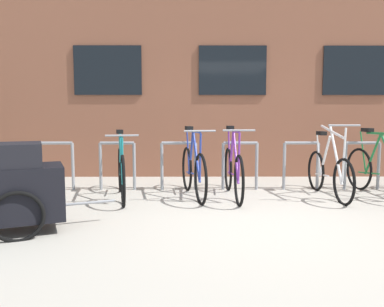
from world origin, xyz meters
TOP-DOWN VIEW (x-y plane):
  - ground_plane at (0.00, 0.00)m, footprint 42.00×42.00m
  - storefront_building at (0.00, 6.81)m, footprint 28.00×7.27m
  - bike_rack at (-0.00, 1.90)m, footprint 6.60×0.05m
  - bicycle_purple at (-0.18, 1.38)m, footprint 0.44×1.80m
  - bicycle_white at (1.26, 1.36)m, footprint 0.44×1.68m
  - bicycle_teal at (-1.83, 1.30)m, footprint 0.53×1.76m
  - bicycle_blue at (-0.77, 1.40)m, footprint 0.49×1.72m
  - bicycle_green at (2.05, 1.43)m, footprint 0.44×1.73m
  - bike_trailer at (-2.63, -0.36)m, footprint 1.46×0.90m

SIDE VIEW (x-z plane):
  - ground_plane at x=0.00m, z-range 0.00..0.00m
  - bicycle_white at x=1.26m, z-range -0.18..0.93m
  - bicycle_green at x=2.05m, z-range -0.13..0.90m
  - bicycle_teal at x=-1.83m, z-range -0.12..0.89m
  - bicycle_purple at x=-0.18m, z-range -0.14..0.93m
  - bicycle_blue at x=-0.77m, z-range -0.14..0.93m
  - bike_rack at x=0.00m, z-range 0.09..0.88m
  - bike_trailer at x=-2.63m, z-range 0.02..0.97m
  - storefront_building at x=0.00m, z-range 0.00..5.95m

